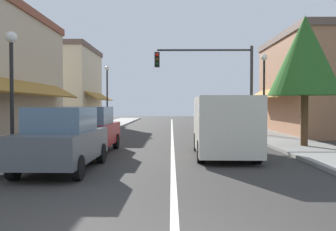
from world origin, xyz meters
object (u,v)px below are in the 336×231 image
object	(u,v)px
street_lamp_right_mid	(264,81)
tree_right_near	(305,56)
parked_car_nearest_left	(63,139)
van_in_lane	(223,124)
street_lamp_left_near	(12,73)
traffic_signal_mast_arm	(216,73)
street_lamp_left_far	(107,86)
parked_car_second_left	(89,130)

from	to	relation	value
street_lamp_right_mid	tree_right_near	xyz separation A→B (m)	(0.44, -5.11, 0.75)
parked_car_nearest_left	street_lamp_right_mid	world-z (taller)	street_lamp_right_mid
van_in_lane	street_lamp_right_mid	distance (m)	8.47
street_lamp_right_mid	street_lamp_left_near	bearing A→B (deg)	-138.56
traffic_signal_mast_arm	street_lamp_left_far	size ratio (longest dim) A/B	1.22
van_in_lane	tree_right_near	size ratio (longest dim) A/B	0.94
parked_car_nearest_left	street_lamp_left_near	size ratio (longest dim) A/B	0.99
van_in_lane	traffic_signal_mast_arm	world-z (taller)	traffic_signal_mast_arm
traffic_signal_mast_arm	tree_right_near	bearing A→B (deg)	-67.16
street_lamp_left_far	parked_car_second_left	bearing A→B (deg)	-82.87
parked_car_nearest_left	parked_car_second_left	distance (m)	3.93
street_lamp_left_near	street_lamp_left_far	bearing A→B (deg)	89.67
parked_car_nearest_left	van_in_lane	bearing A→B (deg)	32.94
parked_car_second_left	street_lamp_left_near	world-z (taller)	street_lamp_left_near
parked_car_nearest_left	parked_car_second_left	size ratio (longest dim) A/B	1.00
traffic_signal_mast_arm	street_lamp_left_near	size ratio (longest dim) A/B	1.43
street_lamp_right_mid	street_lamp_left_far	xyz separation A→B (m)	(-10.14, 8.12, 0.13)
parked_car_second_left	van_in_lane	distance (m)	5.09
parked_car_nearest_left	street_lamp_right_mid	bearing A→B (deg)	53.43
parked_car_second_left	street_lamp_left_near	size ratio (longest dim) A/B	0.99
van_in_lane	parked_car_second_left	bearing A→B (deg)	171.35
tree_right_near	traffic_signal_mast_arm	bearing A→B (deg)	112.84
parked_car_nearest_left	street_lamp_left_far	xyz separation A→B (m)	(-1.96, 18.68, 2.40)
parked_car_second_left	tree_right_near	bearing A→B (deg)	10.90
traffic_signal_mast_arm	street_lamp_left_far	bearing A→B (deg)	140.43
parked_car_second_left	tree_right_near	size ratio (longest dim) A/B	0.74
parked_car_second_left	street_lamp_right_mid	world-z (taller)	street_lamp_right_mid
street_lamp_left_near	street_lamp_left_far	distance (m)	17.16
parked_car_second_left	parked_car_nearest_left	bearing A→B (deg)	-87.39
parked_car_nearest_left	street_lamp_left_far	bearing A→B (deg)	97.15
traffic_signal_mast_arm	street_lamp_left_near	distance (m)	13.34
parked_car_second_left	street_lamp_left_near	bearing A→B (deg)	-128.04
parked_car_nearest_left	street_lamp_left_near	bearing A→B (deg)	144.49
street_lamp_right_mid	van_in_lane	bearing A→B (deg)	-113.60
parked_car_second_left	street_lamp_left_far	size ratio (longest dim) A/B	0.85
van_in_lane	street_lamp_left_near	size ratio (longest dim) A/B	1.26
van_in_lane	street_lamp_right_mid	xyz separation A→B (m)	(3.29, 7.54, 2.00)
parked_car_second_left	van_in_lane	xyz separation A→B (m)	(5.00, -0.90, 0.27)
street_lamp_left_near	van_in_lane	bearing A→B (deg)	12.15
van_in_lane	street_lamp_left_far	xyz separation A→B (m)	(-6.84, 15.66, 2.13)
parked_car_nearest_left	street_lamp_right_mid	size ratio (longest dim) A/B	0.89
street_lamp_right_mid	street_lamp_left_far	bearing A→B (deg)	141.33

